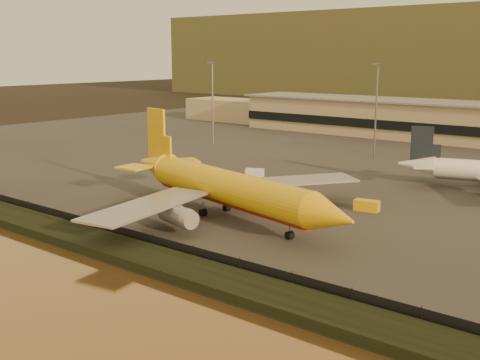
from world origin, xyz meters
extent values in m
plane|color=black|center=(0.00, 0.00, 0.00)|extent=(900.00, 900.00, 0.00)
cube|color=black|center=(0.00, -17.00, 0.70)|extent=(320.00, 7.00, 1.40)
cube|color=#2D2D2D|center=(0.00, 95.00, 0.10)|extent=(320.00, 220.00, 0.20)
cube|color=black|center=(0.00, -13.00, 1.30)|extent=(300.00, 0.05, 2.20)
cube|color=tan|center=(0.00, 125.00, 6.20)|extent=(160.00, 22.00, 12.00)
cube|color=black|center=(0.00, 113.80, 5.20)|extent=(160.00, 0.60, 3.00)
cube|color=gray|center=(0.00, 125.00, 12.50)|extent=(164.00, 24.00, 0.60)
cube|color=tan|center=(-95.00, 129.00, 4.70)|extent=(50.00, 18.00, 9.00)
cylinder|color=slate|center=(-60.00, 70.00, 12.70)|extent=(0.50, 0.50, 25.00)
cube|color=slate|center=(-60.00, 70.00, 25.40)|extent=(2.20, 2.20, 0.40)
cylinder|color=slate|center=(-10.00, 80.00, 12.70)|extent=(0.50, 0.50, 25.00)
cube|color=slate|center=(-10.00, 80.00, 25.40)|extent=(2.20, 2.20, 0.40)
cube|color=olive|center=(-140.00, 340.00, 27.50)|extent=(260.00, 160.00, 55.00)
cylinder|color=#E4AE0C|center=(-0.52, 7.03, 5.65)|extent=(40.03, 14.34, 5.74)
cylinder|color=#A81C09|center=(-0.52, 7.03, 4.65)|extent=(38.67, 12.86, 4.48)
cone|color=#E4AE0C|center=(22.63, 1.82, 5.65)|extent=(8.80, 7.30, 5.74)
cone|color=#E4AE0C|center=(-24.75, 12.50, 6.08)|extent=(10.95, 7.78, 5.74)
cube|color=#E4AE0C|center=(-23.67, 12.25, 12.40)|extent=(6.02, 1.78, 10.04)
cube|color=#E4AE0C|center=(-21.33, 17.61, 6.51)|extent=(7.53, 7.51, 0.34)
cube|color=#E4AE0C|center=(-23.85, 6.41, 6.51)|extent=(6.00, 5.94, 0.34)
cube|color=gray|center=(1.77, 22.19, 4.65)|extent=(20.49, 24.82, 0.34)
cylinder|color=gray|center=(3.64, 17.95, 3.07)|extent=(7.15, 4.54, 3.16)
cube|color=gray|center=(-4.96, -7.64, 4.65)|extent=(11.64, 25.76, 0.34)
cylinder|color=gray|center=(-1.45, -4.61, 3.07)|extent=(7.15, 4.54, 3.16)
cylinder|color=black|center=(14.29, 3.70, 0.83)|extent=(1.45, 1.26, 1.26)
cylinder|color=slate|center=(14.29, 3.70, 1.49)|extent=(0.22, 0.22, 2.58)
cylinder|color=black|center=(-5.12, 5.43, 0.83)|extent=(1.45, 1.26, 1.26)
cylinder|color=slate|center=(-5.12, 5.43, 1.49)|extent=(0.22, 0.22, 2.58)
cylinder|color=black|center=(-3.99, 10.46, 0.83)|extent=(1.45, 1.26, 1.26)
cylinder|color=slate|center=(-3.99, 10.46, 1.49)|extent=(0.22, 0.22, 2.58)
cone|color=white|center=(12.96, 53.96, 4.52)|extent=(8.45, 6.15, 4.21)
cube|color=black|center=(13.77, 54.19, 9.15)|extent=(4.54, 1.61, 7.37)
cube|color=white|center=(13.41, 58.47, 4.83)|extent=(4.34, 4.14, 0.25)
cube|color=white|center=(15.74, 50.38, 4.83)|extent=(5.73, 5.67, 0.25)
cube|color=#E4AE0C|center=(15.45, 26.47, 1.19)|extent=(4.72, 2.79, 1.99)
cube|color=white|center=(-19.17, 38.36, 1.13)|extent=(4.54, 3.36, 1.86)
camera|label=1|loc=(63.65, -69.28, 27.72)|focal=45.00mm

